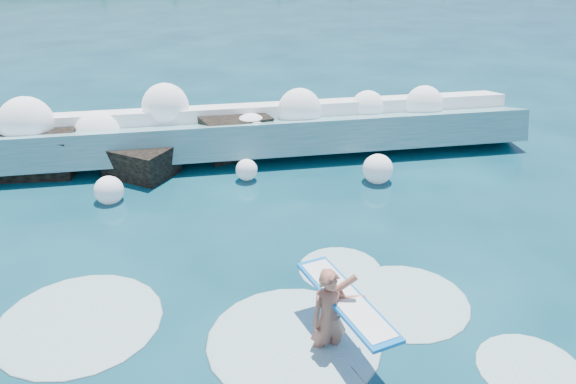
{
  "coord_description": "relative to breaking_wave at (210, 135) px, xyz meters",
  "views": [
    {
      "loc": [
        -0.36,
        -8.59,
        6.47
      ],
      "look_at": [
        1.5,
        2.0,
        1.2
      ],
      "focal_mm": 35.0,
      "sensor_mm": 36.0,
      "label": 1
    }
  ],
  "objects": [
    {
      "name": "ground",
      "position": [
        -0.08,
        -7.55,
        -0.57
      ],
      "size": [
        200.0,
        200.0,
        0.0
      ],
      "primitive_type": "plane",
      "color": "#07313F",
      "rests_on": "ground"
    },
    {
      "name": "surf_foam",
      "position": [
        0.38,
        -8.4,
        -0.57
      ],
      "size": [
        9.6,
        5.3,
        0.15
      ],
      "color": "silver",
      "rests_on": "ground"
    },
    {
      "name": "breaking_wave",
      "position": [
        0.0,
        0.0,
        0.0
      ],
      "size": [
        19.09,
        2.93,
        1.65
      ],
      "color": "teal",
      "rests_on": "ground"
    },
    {
      "name": "rock_cluster",
      "position": [
        -2.36,
        -0.51,
        -0.14
      ],
      "size": [
        8.09,
        3.31,
        1.36
      ],
      "color": "black",
      "rests_on": "ground"
    },
    {
      "name": "surfer_with_board",
      "position": [
        1.54,
        -9.07,
        0.1
      ],
      "size": [
        1.25,
        2.98,
        1.82
      ],
      "color": "#A15D4B",
      "rests_on": "ground"
    },
    {
      "name": "wave_spray",
      "position": [
        -0.93,
        -0.08,
        0.46
      ],
      "size": [
        15.13,
        4.64,
        2.12
      ],
      "color": "white",
      "rests_on": "ground"
    }
  ]
}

